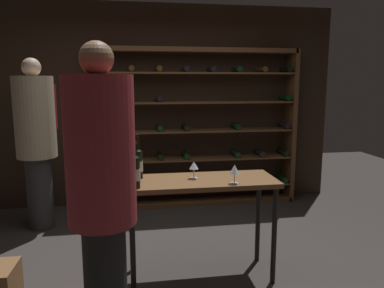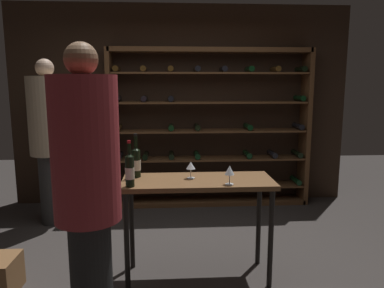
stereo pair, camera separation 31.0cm
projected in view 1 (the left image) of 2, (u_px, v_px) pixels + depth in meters
ground_plane at (192, 267)px, 3.40m from camera, size 10.03×10.03×0.00m
back_wall at (169, 106)px, 5.14m from camera, size 4.65×0.10×2.73m
wine_rack at (198, 129)px, 5.04m from camera, size 2.73×0.32×2.14m
tasting_table at (201, 192)px, 3.12m from camera, size 1.27×0.51×0.88m
person_guest_blue_shirt at (102, 186)px, 2.24m from camera, size 0.42×0.42×1.93m
person_guest_khaki at (36, 136)px, 4.17m from camera, size 0.45×0.44×1.96m
wine_bottle_amber_reserve at (135, 171)px, 2.82m from camera, size 0.07×0.07×0.37m
wine_bottle_green_slim at (138, 163)px, 3.11m from camera, size 0.08×0.08×0.38m
wine_glass_stemmed_left at (235, 170)px, 2.95m from camera, size 0.08×0.08×0.16m
wine_glass_stemmed_right at (194, 166)px, 3.11m from camera, size 0.08×0.08×0.15m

